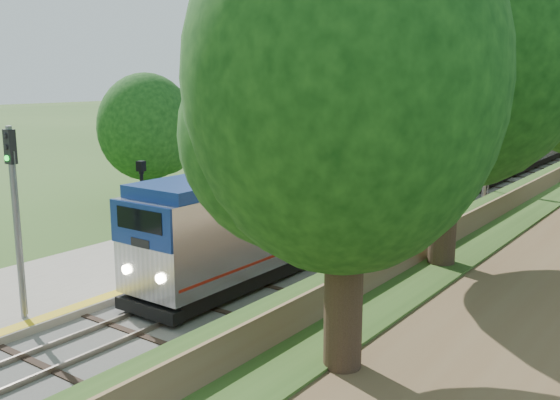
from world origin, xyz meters
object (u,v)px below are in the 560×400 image
Objects in this scene: train at (531,142)px; signal_platform at (15,202)px; station_building at (260,129)px; signal_farside at (485,176)px; lamppost_far at (143,223)px.

train is 49.01m from signal_platform.
signal_farside is (20.20, -9.80, -0.39)m from station_building.
station_building is 23.56m from lamppost_far.
train is 43.41m from lamppost_far.
signal_farside reaches higher than lamppost_far.
signal_platform is 1.05× the size of signal_farside.
signal_platform is at bearing -67.36° from station_building.
signal_farside is at bearing 49.25° from lamppost_far.
station_building reaches higher than lamppost_far.
train is at bearing 85.45° from lamppost_far.
train is 21.47× the size of lamppost_far.
signal_platform is (-2.90, -48.88, 1.98)m from train.
station_building is 0.09× the size of train.
lamppost_far is at bearing -94.55° from train.
signal_farside is (6.20, -32.08, 1.53)m from train.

